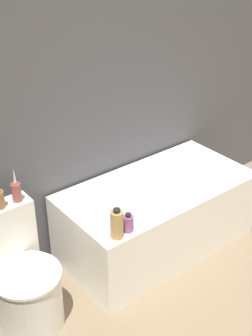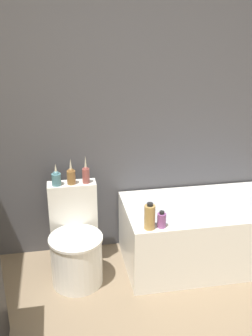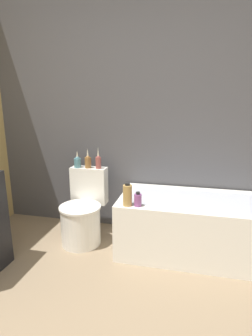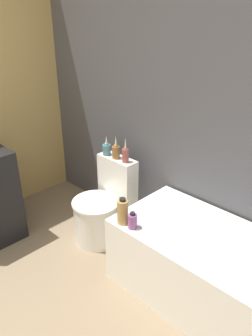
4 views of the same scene
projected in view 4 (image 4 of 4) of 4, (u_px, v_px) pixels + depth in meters
wall_back_tiled at (167, 94)px, 2.58m from camera, size 6.40×0.06×2.60m
bathtub at (212, 271)px, 2.26m from camera, size 1.41×0.72×0.53m
toilet at (102, 209)px, 2.93m from camera, size 0.41×0.55×0.73m
vase_gold at (107, 148)px, 2.90m from camera, size 0.07×0.07×0.18m
vase_silver at (116, 151)px, 2.83m from camera, size 0.07×0.07×0.21m
vase_bronze at (125, 154)px, 2.75m from camera, size 0.06×0.06×0.22m
shampoo_bottle_tall at (123, 212)px, 2.29m from camera, size 0.08×0.08×0.20m
shampoo_bottle_short at (132, 221)px, 2.25m from camera, size 0.06×0.06×0.13m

